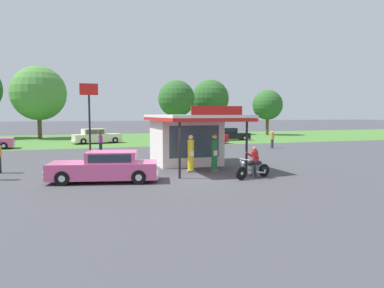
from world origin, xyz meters
name	(u,v)px	position (x,y,z in m)	size (l,w,h in m)	color
ground_plane	(195,179)	(0.00, 0.00, 0.00)	(300.00, 300.00, 0.00)	#424247
grass_verge_strip	(121,139)	(0.00, 30.00, 0.00)	(120.00, 24.00, 0.01)	#477A33
service_station_kiosk	(187,136)	(1.16, 5.12, 1.81)	(4.56, 7.56, 3.58)	silver
gas_pump_nearside	(191,155)	(0.46, 2.18, 0.94)	(0.44, 0.44, 2.06)	slate
gas_pump_offside	(214,154)	(1.86, 2.18, 0.94)	(0.44, 0.44, 2.04)	slate
motorcycle_with_rider	(254,165)	(2.87, -0.58, 0.65)	(2.17, 0.90, 1.58)	black
featured_classic_sedan	(105,168)	(-4.24, 0.75, 0.67)	(5.39, 2.85, 1.44)	#E55993
parked_car_back_row_far_left	(229,135)	(12.30, 23.59, 0.68)	(5.05, 2.48, 1.50)	black
parked_car_back_row_far_right	(96,137)	(-3.39, 23.79, 0.73)	(5.48, 2.92, 1.59)	beige
parked_car_back_row_centre_right	(203,137)	(7.29, 19.30, 0.71)	(5.77, 2.78, 1.57)	red
bystander_admiring_sedan	(272,139)	(11.88, 12.86, 0.86)	(0.34, 0.34, 1.63)	#2D3351
bystander_standing_back_lot	(101,142)	(-3.60, 13.80, 0.87)	(0.36, 0.36, 1.63)	black
tree_oak_distant_spare	(211,99)	(14.51, 35.59, 5.49)	(5.78, 5.78, 8.47)	brown
tree_oak_far_left	(176,99)	(8.07, 32.57, 5.25)	(5.19, 5.19, 7.94)	brown
tree_oak_right	(267,106)	(22.19, 31.94, 4.45)	(4.53, 4.64, 6.83)	brown
tree_oak_left	(40,95)	(-9.80, 33.95, 5.66)	(6.99, 6.99, 9.35)	brown
roadside_pole_sign	(89,110)	(-4.69, 6.55, 3.43)	(1.10, 0.12, 5.05)	black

